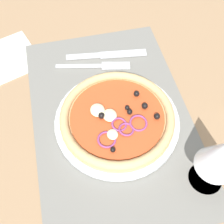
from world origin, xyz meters
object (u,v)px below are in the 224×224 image
Objects in this scene: fork at (97,66)px; napkin at (9,57)px; pizza at (117,117)px; knife at (107,55)px; wine_glass at (221,155)px; plate at (117,121)px.

fork is 1.22× the size of napkin.
pizza is 20.06cm from knife.
pizza is at bearing 41.11° from napkin.
wine_glass is (32.34, 14.35, 9.57)cm from fork.
pizza is 1.19× the size of knife.
knife is 24.69cm from napkin.
fork is at bearing -128.89° from knife.
wine_glass is at bearing 41.03° from napkin.
pizza is 21.86cm from wine_glass.
wine_glass reaches higher than napkin.
napkin is (-8.22, -20.94, -0.44)cm from fork.
napkin is at bearing 170.73° from fork.
plate reaches higher than knife.
knife is (-3.03, 3.19, 0.03)cm from fork.
pizza is (0.03, -0.01, 1.74)cm from plate.
wine_glass is 1.01× the size of napkin.
fork is at bearing -176.96° from plate.
fork is (-16.79, -0.88, -2.18)cm from pizza.
pizza is at bearing -139.09° from wine_glass.
knife reaches higher than napkin.
plate is 33.19cm from napkin.
wine_glass is at bearing -53.90° from fork.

